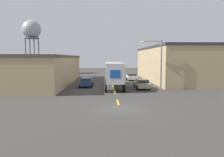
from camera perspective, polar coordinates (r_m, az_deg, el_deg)
ground_plane at (r=19.98m, az=2.05°, el=-7.87°), size 160.00×160.00×0.00m
road_centerline at (r=29.09m, az=0.72°, el=-3.64°), size 0.20×15.72×0.01m
warehouse_left at (r=41.44m, az=-20.20°, el=2.24°), size 14.08×26.84×5.02m
warehouse_right at (r=45.56m, az=15.38°, el=3.75°), size 10.01×25.75×6.78m
semi_truck at (r=34.05m, az=0.41°, el=1.60°), size 2.80×12.29×3.85m
parked_car_left_far at (r=35.16m, az=-6.68°, el=-0.88°), size 2.04×4.65×1.41m
parked_car_right_mid at (r=32.83m, az=7.82°, el=-1.34°), size 2.04×4.65×1.41m
parked_car_right_far at (r=44.79m, az=5.15°, el=0.50°), size 2.04×4.65×1.41m
water_tower at (r=67.20m, az=-20.29°, el=11.73°), size 5.26×5.26×15.19m
street_lamp at (r=31.14m, az=12.03°, el=4.57°), size 2.97×0.32×7.03m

